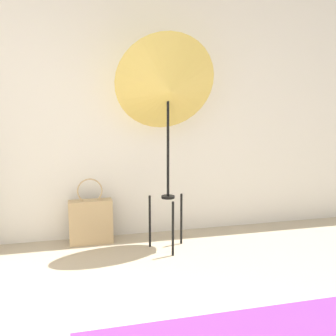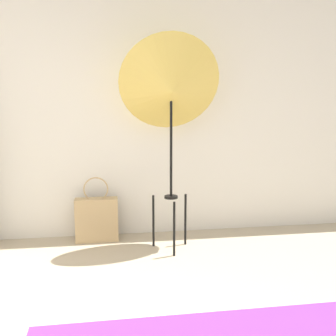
% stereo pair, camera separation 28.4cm
% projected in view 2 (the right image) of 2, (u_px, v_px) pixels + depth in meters
% --- Properties ---
extents(wall_back, '(8.00, 0.05, 2.60)m').
position_uv_depth(wall_back, '(141.00, 97.00, 3.63)').
color(wall_back, silver).
rests_on(wall_back, ground_plane).
extents(photo_umbrella, '(0.85, 0.54, 1.80)m').
position_uv_depth(photo_umbrella, '(171.00, 88.00, 3.18)').
color(photo_umbrella, black).
rests_on(photo_umbrella, ground_plane).
extents(tote_bag, '(0.38, 0.13, 0.59)m').
position_uv_depth(tote_bag, '(97.00, 219.00, 3.57)').
color(tote_bag, tan).
rests_on(tote_bag, ground_plane).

